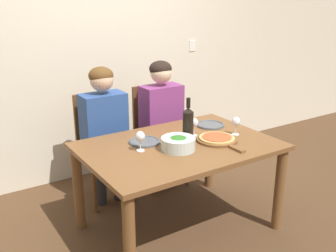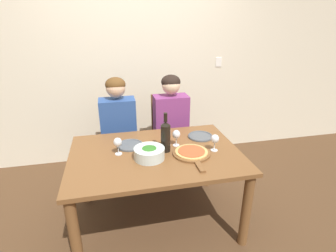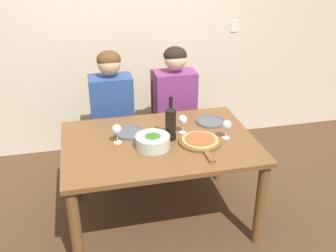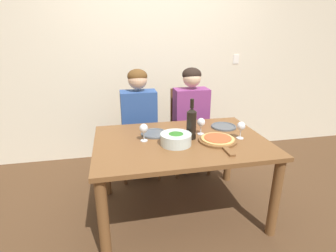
{
  "view_description": "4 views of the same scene",
  "coord_description": "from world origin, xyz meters",
  "px_view_note": "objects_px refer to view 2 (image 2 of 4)",
  "views": [
    {
      "loc": [
        -1.58,
        -2.29,
        1.79
      ],
      "look_at": [
        -0.08,
        0.02,
        0.88
      ],
      "focal_mm": 42.0,
      "sensor_mm": 36.0,
      "label": 1
    },
    {
      "loc": [
        -0.33,
        -1.96,
        1.78
      ],
      "look_at": [
        0.13,
        0.09,
        0.92
      ],
      "focal_mm": 28.0,
      "sensor_mm": 36.0,
      "label": 2
    },
    {
      "loc": [
        -0.53,
        -2.55,
        2.13
      ],
      "look_at": [
        0.08,
        0.04,
        0.82
      ],
      "focal_mm": 42.0,
      "sensor_mm": 36.0,
      "label": 3
    },
    {
      "loc": [
        -0.53,
        -1.99,
        1.57
      ],
      "look_at": [
        -0.11,
        0.03,
        0.84
      ],
      "focal_mm": 28.0,
      "sensor_mm": 36.0,
      "label": 4
    }
  ],
  "objects_px": {
    "person_woman": "(118,122)",
    "wine_glass_right": "(215,140)",
    "chair_right": "(169,133)",
    "wine_glass_centre": "(176,135)",
    "broccoli_bowl": "(149,153)",
    "pizza_on_board": "(192,153)",
    "wine_bottle": "(166,136)",
    "person_man": "(171,118)",
    "dinner_plate_right": "(200,136)",
    "chair_left": "(119,137)",
    "wine_glass_left": "(118,143)",
    "dinner_plate_left": "(130,145)"
  },
  "relations": [
    {
      "from": "broccoli_bowl",
      "to": "pizza_on_board",
      "type": "height_order",
      "value": "broccoli_bowl"
    },
    {
      "from": "chair_right",
      "to": "wine_glass_right",
      "type": "height_order",
      "value": "chair_right"
    },
    {
      "from": "chair_left",
      "to": "wine_bottle",
      "type": "bearing_deg",
      "value": -65.99
    },
    {
      "from": "dinner_plate_left",
      "to": "wine_glass_centre",
      "type": "xyz_separation_m",
      "value": [
        0.41,
        -0.08,
        0.1
      ]
    },
    {
      "from": "person_woman",
      "to": "dinner_plate_left",
      "type": "height_order",
      "value": "person_woman"
    },
    {
      "from": "broccoli_bowl",
      "to": "wine_glass_centre",
      "type": "distance_m",
      "value": 0.33
    },
    {
      "from": "chair_right",
      "to": "wine_glass_left",
      "type": "xyz_separation_m",
      "value": [
        -0.62,
        -0.81,
        0.31
      ]
    },
    {
      "from": "chair_left",
      "to": "dinner_plate_right",
      "type": "bearing_deg",
      "value": -39.55
    },
    {
      "from": "wine_glass_right",
      "to": "wine_glass_centre",
      "type": "relative_size",
      "value": 1.0
    },
    {
      "from": "wine_glass_left",
      "to": "wine_glass_centre",
      "type": "xyz_separation_m",
      "value": [
        0.52,
        0.05,
        0.0
      ]
    },
    {
      "from": "person_woman",
      "to": "chair_right",
      "type": "bearing_deg",
      "value": 11.04
    },
    {
      "from": "broccoli_bowl",
      "to": "wine_glass_left",
      "type": "bearing_deg",
      "value": 152.84
    },
    {
      "from": "person_woman",
      "to": "person_man",
      "type": "bearing_deg",
      "value": 0.0
    },
    {
      "from": "person_woman",
      "to": "pizza_on_board",
      "type": "bearing_deg",
      "value": -55.76
    },
    {
      "from": "wine_bottle",
      "to": "wine_glass_left",
      "type": "height_order",
      "value": "wine_bottle"
    },
    {
      "from": "chair_left",
      "to": "person_woman",
      "type": "distance_m",
      "value": 0.25
    },
    {
      "from": "person_woman",
      "to": "wine_bottle",
      "type": "xyz_separation_m",
      "value": [
        0.37,
        -0.72,
        0.12
      ]
    },
    {
      "from": "person_man",
      "to": "dinner_plate_right",
      "type": "distance_m",
      "value": 0.54
    },
    {
      "from": "chair_right",
      "to": "wine_glass_centre",
      "type": "height_order",
      "value": "chair_right"
    },
    {
      "from": "chair_left",
      "to": "chair_right",
      "type": "height_order",
      "value": "same"
    },
    {
      "from": "chair_right",
      "to": "dinner_plate_right",
      "type": "height_order",
      "value": "chair_right"
    },
    {
      "from": "wine_bottle",
      "to": "person_man",
      "type": "bearing_deg",
      "value": 73.15
    },
    {
      "from": "pizza_on_board",
      "to": "wine_glass_right",
      "type": "xyz_separation_m",
      "value": [
        0.21,
        0.03,
        0.09
      ]
    },
    {
      "from": "chair_left",
      "to": "dinner_plate_left",
      "type": "bearing_deg",
      "value": -83.33
    },
    {
      "from": "pizza_on_board",
      "to": "broccoli_bowl",
      "type": "bearing_deg",
      "value": 176.86
    },
    {
      "from": "person_man",
      "to": "broccoli_bowl",
      "type": "bearing_deg",
      "value": -114.62
    },
    {
      "from": "person_woman",
      "to": "wine_glass_left",
      "type": "xyz_separation_m",
      "value": [
        -0.03,
        -0.69,
        0.08
      ]
    },
    {
      "from": "chair_right",
      "to": "pizza_on_board",
      "type": "xyz_separation_m",
      "value": [
        -0.02,
        -0.95,
        0.22
      ]
    },
    {
      "from": "dinner_plate_left",
      "to": "chair_left",
      "type": "bearing_deg",
      "value": 96.67
    },
    {
      "from": "chair_right",
      "to": "dinner_plate_left",
      "type": "relative_size",
      "value": 4.02
    },
    {
      "from": "dinner_plate_right",
      "to": "person_woman",
      "type": "bearing_deg",
      "value": 146.01
    },
    {
      "from": "dinner_plate_left",
      "to": "pizza_on_board",
      "type": "distance_m",
      "value": 0.57
    },
    {
      "from": "broccoli_bowl",
      "to": "person_man",
      "type": "bearing_deg",
      "value": 65.38
    },
    {
      "from": "wine_bottle",
      "to": "pizza_on_board",
      "type": "xyz_separation_m",
      "value": [
        0.2,
        -0.12,
        -0.13
      ]
    },
    {
      "from": "chair_left",
      "to": "dinner_plate_left",
      "type": "height_order",
      "value": "chair_left"
    },
    {
      "from": "wine_bottle",
      "to": "wine_glass_right",
      "type": "bearing_deg",
      "value": -11.83
    },
    {
      "from": "wine_glass_left",
      "to": "wine_glass_right",
      "type": "height_order",
      "value": "same"
    },
    {
      "from": "wine_glass_left",
      "to": "wine_glass_right",
      "type": "relative_size",
      "value": 1.0
    },
    {
      "from": "person_man",
      "to": "dinner_plate_left",
      "type": "height_order",
      "value": "person_man"
    },
    {
      "from": "chair_left",
      "to": "wine_bottle",
      "type": "xyz_separation_m",
      "value": [
        0.37,
        -0.84,
        0.35
      ]
    },
    {
      "from": "person_woman",
      "to": "dinner_plate_right",
      "type": "height_order",
      "value": "person_woman"
    },
    {
      "from": "wine_bottle",
      "to": "wine_glass_centre",
      "type": "distance_m",
      "value": 0.14
    },
    {
      "from": "dinner_plate_right",
      "to": "pizza_on_board",
      "type": "xyz_separation_m",
      "value": [
        -0.19,
        -0.33,
        0.01
      ]
    },
    {
      "from": "person_woman",
      "to": "dinner_plate_right",
      "type": "bearing_deg",
      "value": -33.99
    },
    {
      "from": "person_woman",
      "to": "wine_glass_right",
      "type": "height_order",
      "value": "person_woman"
    },
    {
      "from": "wine_glass_left",
      "to": "wine_glass_centre",
      "type": "bearing_deg",
      "value": 5.69
    },
    {
      "from": "wine_bottle",
      "to": "wine_glass_right",
      "type": "distance_m",
      "value": 0.42
    },
    {
      "from": "chair_right",
      "to": "wine_glass_right",
      "type": "bearing_deg",
      "value": -78.08
    },
    {
      "from": "person_woman",
      "to": "wine_glass_right",
      "type": "bearing_deg",
      "value": -45.78
    },
    {
      "from": "chair_right",
      "to": "person_woman",
      "type": "height_order",
      "value": "person_woman"
    }
  ]
}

